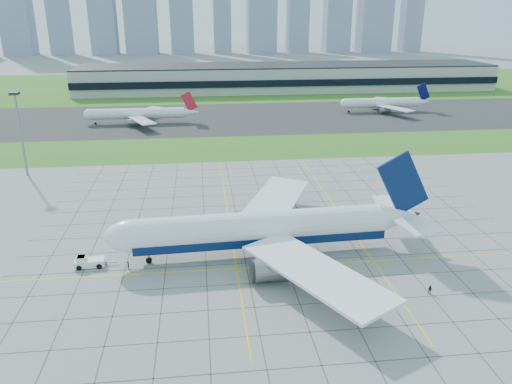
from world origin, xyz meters
TOP-DOWN VIEW (x-y plane):
  - ground at (0.00, 0.00)m, footprint 1400.00×1400.00m
  - grass_median at (0.00, 90.00)m, footprint 700.00×35.00m
  - asphalt_taxiway at (0.00, 145.00)m, footprint 700.00×75.00m
  - grass_far at (0.00, 255.00)m, footprint 700.00×145.00m
  - apron_markings at (0.43, 11.09)m, footprint 120.00×130.00m
  - terminal at (40.00, 229.87)m, footprint 260.00×43.00m
  - light_mast at (-70.00, 65.00)m, footprint 2.50×2.50m
  - city_skyline at (-8.71, 520.00)m, footprint 523.00×32.40m
  - airliner at (-4.07, 3.52)m, footprint 67.57×68.36m
  - pushback_tug at (-39.35, 2.28)m, footprint 8.49×3.20m
  - crew_near at (-31.29, 0.42)m, footprint 0.45×0.63m
  - crew_far at (23.94, -15.31)m, footprint 1.07×1.05m
  - distant_jet_1 at (-43.35, 137.37)m, footprint 48.09×42.66m
  - distant_jet_2 at (75.66, 151.73)m, footprint 43.77×42.66m

SIDE VIEW (x-z plane):
  - ground at x=0.00m, z-range 0.00..0.00m
  - apron_markings at x=0.43m, z-range 0.00..0.03m
  - grass_median at x=0.00m, z-range 0.00..0.04m
  - grass_far at x=0.00m, z-range 0.00..0.04m
  - asphalt_taxiway at x=0.00m, z-range 0.01..0.05m
  - crew_near at x=-31.29m, z-range 0.00..1.60m
  - crew_far at x=23.94m, z-range 0.00..1.75m
  - pushback_tug at x=-39.35m, z-range -0.13..2.22m
  - distant_jet_2 at x=75.66m, z-range -2.55..11.53m
  - distant_jet_1 at x=-43.35m, z-range -2.55..11.53m
  - airliner at x=-4.07m, z-range -4.82..16.44m
  - terminal at x=40.00m, z-range -0.01..15.79m
  - light_mast at x=-70.00m, z-range 3.38..28.98m
  - city_skyline at x=-8.71m, z-range -20.91..139.09m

